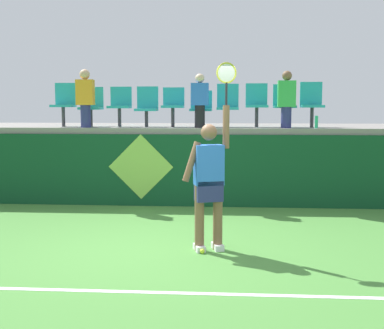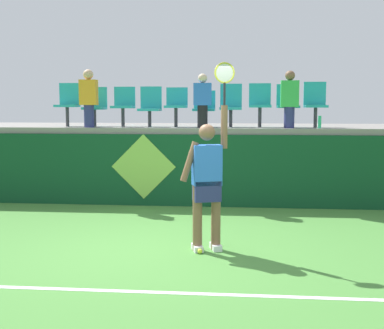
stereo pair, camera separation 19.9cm
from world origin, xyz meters
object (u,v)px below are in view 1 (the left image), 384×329
(stadium_chair_0, at_px, (64,102))
(spectator_1, at_px, (85,97))
(stadium_chair_9, at_px, (312,102))
(spectator_0, at_px, (200,100))
(stadium_chair_2, at_px, (120,104))
(stadium_chair_1, at_px, (92,105))
(tennis_ball, at_px, (202,251))
(spectator_2, at_px, (287,98))
(stadium_chair_6, at_px, (228,104))
(stadium_chair_4, at_px, (173,104))
(water_bottle, at_px, (316,122))
(stadium_chair_3, at_px, (147,105))
(stadium_chair_8, at_px, (284,103))
(tennis_player, at_px, (209,179))
(stadium_chair_7, at_px, (257,102))
(stadium_chair_5, at_px, (201,107))

(stadium_chair_0, relative_size, spectator_1, 0.79)
(stadium_chair_9, relative_size, spectator_0, 0.86)
(stadium_chair_2, height_order, spectator_0, spectator_0)
(spectator_1, bearing_deg, stadium_chair_1, 90.00)
(tennis_ball, relative_size, stadium_chair_1, 0.08)
(stadium_chair_1, bearing_deg, stadium_chair_9, 0.05)
(stadium_chair_9, xyz_separation_m, spectator_2, (-0.54, -0.41, 0.07))
(stadium_chair_6, height_order, spectator_1, spectator_1)
(stadium_chair_4, relative_size, spectator_0, 0.76)
(water_bottle, xyz_separation_m, stadium_chair_2, (-3.92, 0.47, 0.34))
(water_bottle, relative_size, stadium_chair_0, 0.27)
(stadium_chair_3, bearing_deg, stadium_chair_9, -0.01)
(stadium_chair_8, bearing_deg, tennis_player, -110.06)
(stadium_chair_0, height_order, stadium_chair_3, stadium_chair_0)
(stadium_chair_0, bearing_deg, stadium_chair_4, -0.23)
(tennis_player, distance_m, spectator_2, 3.76)
(stadium_chair_1, distance_m, stadium_chair_6, 2.81)
(stadium_chair_0, height_order, stadium_chair_1, stadium_chair_0)
(stadium_chair_4, xyz_separation_m, stadium_chair_9, (2.79, 0.01, 0.04))
(stadium_chair_4, relative_size, stadium_chair_7, 0.91)
(stadium_chair_6, bearing_deg, stadium_chair_8, -0.31)
(stadium_chair_0, relative_size, stadium_chair_3, 1.09)
(tennis_player, distance_m, stadium_chair_9, 4.32)
(stadium_chair_8, height_order, spectator_2, spectator_2)
(tennis_ball, distance_m, stadium_chair_3, 4.57)
(stadium_chair_0, relative_size, spectator_2, 0.82)
(spectator_0, bearing_deg, stadium_chair_8, 14.80)
(stadium_chair_7, relative_size, spectator_1, 0.77)
(tennis_player, height_order, stadium_chair_6, tennis_player)
(stadium_chair_1, relative_size, stadium_chair_7, 0.93)
(stadium_chair_6, bearing_deg, stadium_chair_0, -179.94)
(water_bottle, xyz_separation_m, stadium_chair_6, (-1.71, 0.48, 0.35))
(stadium_chair_3, distance_m, stadium_chair_7, 2.24)
(stadium_chair_0, bearing_deg, spectator_0, -8.92)
(stadium_chair_1, relative_size, spectator_2, 0.74)
(spectator_0, bearing_deg, stadium_chair_2, 165.21)
(stadium_chair_3, height_order, stadium_chair_4, stadium_chair_3)
(stadium_chair_1, xyz_separation_m, stadium_chair_4, (1.70, -0.01, 0.01))
(water_bottle, distance_m, stadium_chair_8, 0.83)
(stadium_chair_9, height_order, spectator_1, spectator_1)
(stadium_chair_7, bearing_deg, stadium_chair_9, 0.14)
(stadium_chair_6, height_order, spectator_2, spectator_2)
(water_bottle, relative_size, stadium_chair_1, 0.30)
(stadium_chair_0, distance_m, stadium_chair_7, 3.97)
(tennis_ball, bearing_deg, stadium_chair_5, 93.46)
(spectator_0, bearing_deg, stadium_chair_6, 39.72)
(stadium_chair_1, xyz_separation_m, spectator_0, (2.27, -0.44, 0.09))
(stadium_chair_0, xyz_separation_m, stadium_chair_3, (1.73, 0.00, -0.07))
(tennis_ball, xyz_separation_m, stadium_chair_0, (-3.08, 3.92, 2.00))
(stadium_chair_3, height_order, stadium_chair_6, stadium_chair_6)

